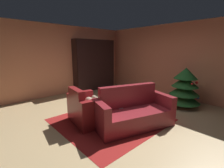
% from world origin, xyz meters
% --- Properties ---
extents(ground_plane, '(7.59, 7.59, 0.00)m').
position_xyz_m(ground_plane, '(0.00, 0.00, 0.00)').
color(ground_plane, tan).
extents(wall_back, '(6.45, 0.06, 2.65)m').
position_xyz_m(wall_back, '(0.00, 2.98, 1.33)').
color(wall_back, '#D37E59').
rests_on(wall_back, ground).
extents(wall_left, '(0.06, 6.03, 2.65)m').
position_xyz_m(wall_left, '(-3.19, 0.00, 1.33)').
color(wall_left, '#D37E59').
rests_on(wall_left, ground).
extents(area_rug, '(2.31, 2.49, 0.01)m').
position_xyz_m(area_rug, '(-0.06, -0.13, 0.00)').
color(area_rug, maroon).
rests_on(area_rug, ground).
extents(bookshelf_unit, '(0.40, 1.93, 2.15)m').
position_xyz_m(bookshelf_unit, '(-2.92, 1.63, 1.04)').
color(bookshelf_unit, black).
rests_on(bookshelf_unit, ground).
extents(armchair_red, '(1.07, 0.81, 0.87)m').
position_xyz_m(armchair_red, '(-0.37, -0.66, 0.32)').
color(armchair_red, maroon).
rests_on(armchair_red, ground).
extents(couch_red, '(1.25, 1.91, 0.92)m').
position_xyz_m(couch_red, '(0.50, 0.03, 0.31)').
color(couch_red, maroon).
rests_on(couch_red, ground).
extents(coffee_table, '(0.65, 0.65, 0.40)m').
position_xyz_m(coffee_table, '(-0.02, -0.04, 0.36)').
color(coffee_table, black).
rests_on(coffee_table, ground).
extents(book_stack_on_table, '(0.20, 0.17, 0.07)m').
position_xyz_m(book_stack_on_table, '(0.01, -0.08, 0.43)').
color(book_stack_on_table, '#2B4D92').
rests_on(book_stack_on_table, coffee_table).
extents(bottle_on_table, '(0.06, 0.06, 0.32)m').
position_xyz_m(bottle_on_table, '(0.03, 0.13, 0.53)').
color(bottle_on_table, '#5D251D').
rests_on(bottle_on_table, coffee_table).
extents(decorated_tree, '(0.95, 0.95, 1.21)m').
position_xyz_m(decorated_tree, '(0.74, 2.14, 0.61)').
color(decorated_tree, brown).
rests_on(decorated_tree, ground).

